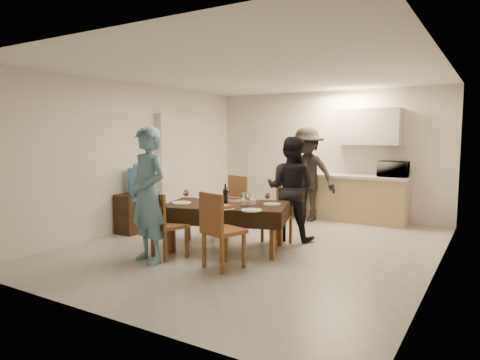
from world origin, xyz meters
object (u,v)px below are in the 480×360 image
(dining_table, at_px, (226,206))
(water_jug, at_px, (136,181))
(wine_bottle, at_px, (225,193))
(microwave, at_px, (393,169))
(console, at_px, (137,212))
(person_kitchen, at_px, (307,174))
(water_pitcher, at_px, (245,200))
(person_far, at_px, (291,189))
(person_near, at_px, (148,195))
(savoury_tart, at_px, (217,206))

(dining_table, height_order, water_jug, water_jug)
(wine_bottle, xyz_separation_m, microwave, (1.76, 3.05, 0.23))
(console, relative_size, water_jug, 1.67)
(water_jug, xyz_separation_m, person_kitchen, (2.15, 2.47, 0.02))
(water_jug, bearing_deg, microwave, 38.28)
(dining_table, xyz_separation_m, water_jug, (-1.99, 0.18, 0.25))
(water_pitcher, height_order, microwave, microwave)
(water_jug, height_order, person_kitchen, person_kitchen)
(console, relative_size, person_far, 0.44)
(person_kitchen, bearing_deg, microwave, 16.22)
(console, relative_size, person_near, 0.41)
(dining_table, bearing_deg, person_far, 44.31)
(microwave, bearing_deg, console, 38.28)
(dining_table, distance_m, person_kitchen, 2.67)
(console, xyz_separation_m, person_near, (1.44, -1.23, 0.56))
(savoury_tart, xyz_separation_m, person_kitchen, (0.06, 3.03, 0.21))
(dining_table, xyz_separation_m, person_near, (-0.55, -1.05, 0.25))
(wine_bottle, bearing_deg, dining_table, -45.00)
(dining_table, relative_size, wine_bottle, 6.79)
(console, distance_m, person_near, 1.98)
(console, relative_size, person_kitchen, 0.40)
(dining_table, relative_size, console, 2.69)
(console, distance_m, person_far, 2.73)
(dining_table, xyz_separation_m, water_pitcher, (0.35, -0.05, 0.13))
(dining_table, relative_size, person_kitchen, 1.08)
(microwave, relative_size, person_far, 0.32)
(dining_table, bearing_deg, microwave, 43.14)
(console, bearing_deg, water_pitcher, -5.71)
(wine_bottle, height_order, water_pitcher, wine_bottle)
(water_jug, relative_size, person_far, 0.26)
(console, bearing_deg, person_near, -40.55)
(dining_table, bearing_deg, person_kitchen, 68.48)
(console, xyz_separation_m, person_kitchen, (2.15, 2.47, 0.58))
(savoury_tart, height_order, person_far, person_far)
(savoury_tart, relative_size, microwave, 0.77)
(microwave, bearing_deg, water_pitcher, 66.71)
(water_pitcher, bearing_deg, savoury_tart, -127.15)
(wine_bottle, bearing_deg, person_near, -114.44)
(microwave, bearing_deg, person_near, 61.48)
(microwave, bearing_deg, water_jug, 38.28)
(savoury_tart, bearing_deg, person_far, 72.53)
(water_pitcher, distance_m, savoury_tart, 0.42)
(console, height_order, microwave, microwave)
(dining_table, distance_m, person_far, 1.20)
(water_pitcher, height_order, person_kitchen, person_kitchen)
(dining_table, height_order, person_far, person_far)
(water_pitcher, height_order, person_far, person_far)
(water_jug, xyz_separation_m, microwave, (3.70, 2.92, 0.16))
(person_near, relative_size, person_kitchen, 0.98)
(console, height_order, person_far, person_far)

